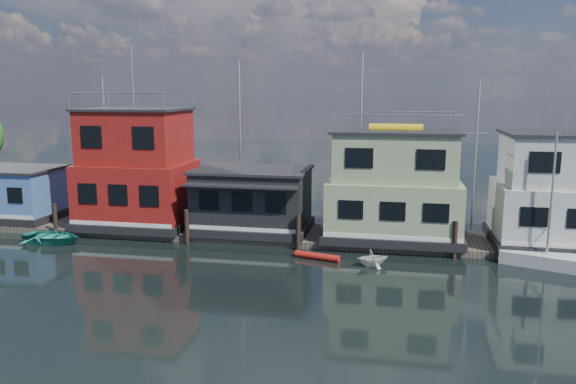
% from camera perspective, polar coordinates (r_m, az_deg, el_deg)
% --- Properties ---
extents(ground, '(160.00, 160.00, 0.00)m').
position_cam_1_polar(ground, '(26.05, -9.25, -11.10)').
color(ground, black).
rests_on(ground, ground).
extents(dock, '(48.00, 5.00, 0.40)m').
position_cam_1_polar(dock, '(36.92, -2.82, -4.18)').
color(dock, '#595147').
rests_on(dock, ground).
extents(houseboat_blue, '(6.40, 4.90, 3.66)m').
position_cam_1_polar(houseboat_blue, '(44.32, -26.07, -0.12)').
color(houseboat_blue, black).
rests_on(houseboat_blue, dock).
extents(houseboat_red, '(7.40, 5.90, 11.86)m').
position_cam_1_polar(houseboat_red, '(39.05, -15.08, 2.12)').
color(houseboat_red, black).
rests_on(houseboat_red, dock).
extents(houseboat_dark, '(7.40, 6.10, 4.06)m').
position_cam_1_polar(houseboat_dark, '(36.53, -3.62, -0.78)').
color(houseboat_dark, black).
rests_on(houseboat_dark, dock).
extents(houseboat_green, '(8.40, 5.90, 7.03)m').
position_cam_1_polar(houseboat_green, '(35.19, 10.70, 0.50)').
color(houseboat_green, black).
rests_on(houseboat_green, dock).
extents(houseboat_white, '(8.40, 5.90, 6.66)m').
position_cam_1_polar(houseboat_white, '(36.55, 26.57, -0.08)').
color(houseboat_white, black).
rests_on(houseboat_white, dock).
extents(pilings, '(42.28, 0.28, 2.20)m').
position_cam_1_polar(pilings, '(34.16, -4.50, -3.84)').
color(pilings, '#2D2116').
rests_on(pilings, ground).
extents(background_masts, '(36.40, 0.16, 12.00)m').
position_cam_1_polar(background_masts, '(41.05, 5.62, 4.85)').
color(background_masts, silver).
rests_on(background_masts, ground).
extents(dinghy_teal, '(4.13, 3.12, 0.81)m').
position_cam_1_polar(dinghy_teal, '(38.20, -22.85, -4.19)').
color(dinghy_teal, teal).
rests_on(dinghy_teal, ground).
extents(dinghy_white, '(2.29, 2.16, 0.96)m').
position_cam_1_polar(dinghy_white, '(31.02, 8.56, -6.60)').
color(dinghy_white, silver).
rests_on(dinghy_white, ground).
extents(day_sailer, '(4.88, 3.05, 7.31)m').
position_cam_1_polar(day_sailer, '(33.66, 24.76, -6.20)').
color(day_sailer, silver).
rests_on(day_sailer, ground).
extents(red_kayak, '(2.67, 1.04, 0.39)m').
position_cam_1_polar(red_kayak, '(31.93, 2.97, -6.53)').
color(red_kayak, red).
rests_on(red_kayak, ground).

